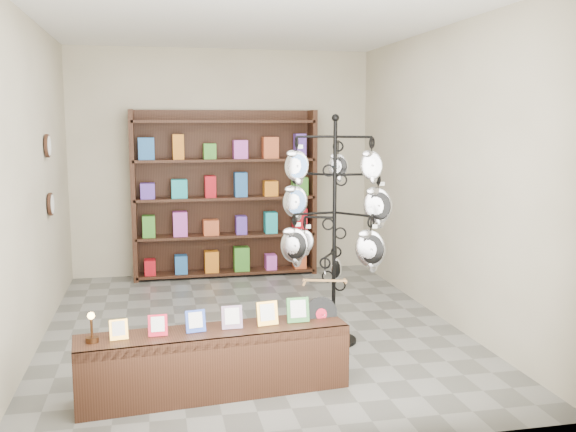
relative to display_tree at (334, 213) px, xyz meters
name	(u,v)px	position (x,y,z in m)	size (l,w,h in m)	color
ground	(252,328)	(-0.68, 0.56, -1.22)	(5.00, 5.00, 0.00)	slate
room_envelope	(250,142)	(-0.68, 0.56, 0.63)	(5.00, 5.00, 5.00)	beige
display_tree	(334,213)	(0.00, 0.00, 0.00)	(1.14, 1.14, 2.11)	black
front_shelf	(215,361)	(-1.20, -0.94, -0.97)	(2.05, 0.61, 0.72)	black
back_shelving	(225,199)	(-0.68, 2.86, -0.19)	(2.42, 0.36, 2.20)	black
wall_clocks	(49,175)	(-2.65, 1.36, 0.28)	(0.03, 0.24, 0.84)	black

